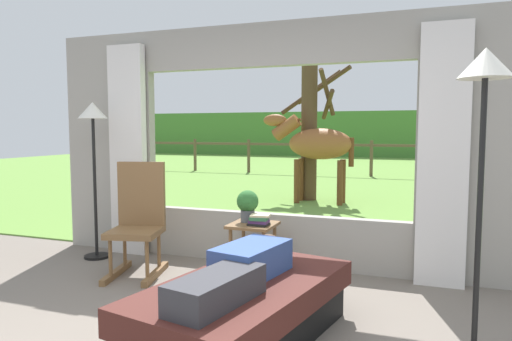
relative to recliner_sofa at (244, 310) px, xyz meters
The scene contains 16 objects.
back_wall_with_window 2.13m from the recliner_sofa, 102.62° to the left, with size 5.20×0.12×2.55m.
curtain_panel_left 2.86m from the recliner_sofa, 141.37° to the left, with size 0.44×0.10×2.40m, color silver.
curtain_panel_right 2.33m from the recliner_sofa, 52.55° to the left, with size 0.44×0.10×2.40m, color silver.
outdoor_pasture_lawn 12.72m from the recliner_sofa, 91.83° to the left, with size 36.00×21.68×0.02m, color olive.
distant_hill_ridge 22.58m from the recliner_sofa, 91.03° to the left, with size 36.00×2.00×2.40m, color #467B33.
recliner_sofa is the anchor object (origin of this frame).
reclining_person 0.31m from the recliner_sofa, 90.00° to the right, with size 0.46×1.43×0.22m.
rocking_chair 1.90m from the recliner_sofa, 145.90° to the left, with size 0.61×0.77×1.12m.
side_table 1.47m from the recliner_sofa, 107.96° to the left, with size 0.44×0.44×0.52m.
potted_plant 1.61m from the recliner_sofa, 110.11° to the left, with size 0.22×0.22×0.32m.
book_stack 1.42m from the recliner_sofa, 105.31° to the left, with size 0.21×0.17×0.11m.
floor_lamp_left 2.96m from the recliner_sofa, 149.50° to the left, with size 0.32×0.32×1.75m.
floor_lamp_right 1.99m from the recliner_sofa, ahead, with size 0.32×0.32×1.93m.
horse 6.15m from the recliner_sofa, 98.19° to the left, with size 1.81×0.57×1.73m.
pasture_tree 6.62m from the recliner_sofa, 99.45° to the left, with size 1.54×1.19×2.90m.
pasture_fence_line 11.66m from the recliner_sofa, 92.00° to the left, with size 16.10×0.10×1.10m.
Camera 1 is at (1.54, -2.43, 1.45)m, focal length 32.73 mm.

